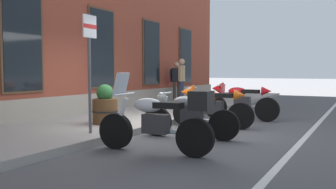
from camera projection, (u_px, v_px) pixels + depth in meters
ground_plane at (161, 129)px, 8.49m from camera, size 140.00×140.00×0.00m
sidewalk at (111, 121)px, 9.23m from camera, size 26.68×3.06×0.15m
lane_stripe at (302, 141)px, 6.93m from camera, size 26.68×0.12×0.01m
brick_pub_facade at (2, 0)px, 11.09m from camera, size 20.68×5.61×7.29m
motorcycle_silver_touring at (160, 120)px, 5.85m from camera, size 0.62×2.13×1.35m
motorcycle_grey_naked at (189, 115)px, 7.22m from camera, size 0.62×2.05×0.94m
motorcycle_orange_sport at (209, 104)px, 8.64m from camera, size 0.62×2.05×1.04m
motorcycle_red_sport at (238, 100)px, 10.00m from camera, size 0.62×2.16×1.06m
pedestrian_tan_coat at (182, 78)px, 13.65m from camera, size 0.64×0.34×1.73m
pedestrian_dark_jacket at (176, 79)px, 14.68m from camera, size 0.47×0.57×1.63m
parking_sign at (90, 56)px, 6.90m from camera, size 0.36×0.07×2.35m
barrel_planter at (105, 107)px, 8.27m from camera, size 0.62×0.62×0.93m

